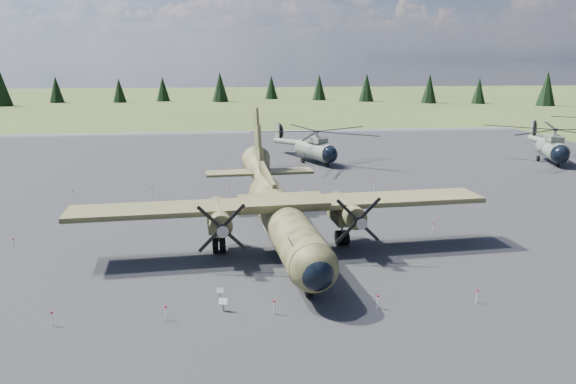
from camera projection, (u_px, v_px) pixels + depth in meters
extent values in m
plane|color=#55602A|center=(233.00, 241.00, 44.47)|extent=(500.00, 500.00, 0.00)
cube|color=#545559|center=(230.00, 208.00, 54.12)|extent=(120.00, 120.00, 0.04)
cylinder|color=#373B20|center=(284.00, 222.00, 41.10)|extent=(4.18, 19.14, 2.95)
sphere|color=#373B20|center=(314.00, 268.00, 32.03)|extent=(3.08, 3.08, 2.89)
sphere|color=black|center=(316.00, 272.00, 31.48)|extent=(2.26, 2.26, 2.13)
cube|color=black|center=(308.00, 245.00, 33.46)|extent=(2.21, 1.82, 0.58)
cone|color=#373B20|center=(260.00, 174.00, 52.75)|extent=(3.36, 7.42, 4.44)
cube|color=#9D9FA2|center=(282.00, 233.00, 42.39)|extent=(2.41, 6.45, 0.53)
cube|color=#2E3A1E|center=(283.00, 204.00, 41.33)|extent=(30.76, 5.57, 0.37)
cube|color=#373B20|center=(283.00, 201.00, 41.27)|extent=(6.56, 4.20, 0.37)
cylinder|color=#373B20|center=(219.00, 216.00, 40.30)|extent=(1.94, 5.58, 1.58)
cube|color=#373B20|center=(218.00, 222.00, 41.26)|extent=(1.81, 3.68, 0.84)
cone|color=gray|center=(222.00, 230.00, 37.02)|extent=(0.86, 1.00, 0.80)
cylinder|color=black|center=(219.00, 245.00, 41.68)|extent=(1.00, 1.22, 1.16)
cylinder|color=#373B20|center=(346.00, 210.00, 42.02)|extent=(1.94, 5.58, 1.58)
cube|color=#373B20|center=(343.00, 215.00, 42.98)|extent=(1.81, 3.68, 0.84)
cone|color=gray|center=(360.00, 222.00, 38.74)|extent=(0.86, 1.00, 0.80)
cylinder|color=black|center=(342.00, 238.00, 43.39)|extent=(1.00, 1.22, 1.16)
cube|color=#373B20|center=(267.00, 176.00, 48.77)|extent=(0.81, 7.97, 1.77)
cube|color=#2E3A1E|center=(260.00, 172.00, 53.24)|extent=(10.26, 2.97, 0.23)
cylinder|color=gray|center=(309.00, 277.00, 33.49)|extent=(0.16, 0.16, 0.95)
cylinder|color=black|center=(309.00, 289.00, 33.66)|extent=(0.43, 1.01, 0.99)
cylinder|color=gray|center=(315.00, 151.00, 77.01)|extent=(4.94, 7.32, 2.41)
sphere|color=black|center=(330.00, 155.00, 74.11)|extent=(2.91, 2.91, 2.22)
sphere|color=gray|center=(302.00, 147.00, 79.93)|extent=(2.91, 2.91, 2.22)
cube|color=gray|center=(317.00, 140.00, 76.33)|extent=(2.72, 3.48, 0.72)
cylinder|color=gray|center=(317.00, 135.00, 76.17)|extent=(0.46, 0.46, 0.96)
cylinder|color=gray|center=(289.00, 142.00, 82.89)|extent=(3.98, 7.88, 1.38)
cube|color=gray|center=(277.00, 131.00, 85.65)|extent=(0.73, 1.32, 2.31)
cylinder|color=black|center=(279.00, 131.00, 85.82)|extent=(1.04, 2.32, 2.50)
cylinder|color=black|center=(327.00, 164.00, 74.91)|extent=(0.51, 0.71, 0.65)
cylinder|color=black|center=(303.00, 160.00, 77.67)|extent=(0.57, 0.82, 0.77)
cylinder|color=gray|center=(303.00, 157.00, 77.56)|extent=(0.18, 0.18, 1.40)
cylinder|color=black|center=(318.00, 159.00, 78.95)|extent=(0.57, 0.82, 0.77)
cylinder|color=gray|center=(319.00, 155.00, 78.83)|extent=(0.18, 0.18, 1.40)
cylinder|color=gray|center=(552.00, 150.00, 77.18)|extent=(4.47, 7.73, 2.54)
sphere|color=black|center=(560.00, 154.00, 73.68)|extent=(2.89, 2.89, 2.34)
sphere|color=gray|center=(545.00, 146.00, 80.70)|extent=(2.89, 2.89, 2.34)
cube|color=gray|center=(554.00, 138.00, 76.42)|extent=(2.56, 3.60, 0.76)
cylinder|color=gray|center=(555.00, 133.00, 76.24)|extent=(0.45, 0.45, 1.02)
cylinder|color=gray|center=(538.00, 140.00, 84.27)|extent=(3.23, 8.57, 1.45)
cube|color=gray|center=(532.00, 128.00, 87.64)|extent=(0.61, 1.43, 2.44)
cylinder|color=black|center=(535.00, 128.00, 87.58)|extent=(0.79, 2.55, 2.64)
cylinder|color=black|center=(558.00, 164.00, 74.60)|extent=(0.46, 0.74, 0.69)
cylinder|color=black|center=(538.00, 159.00, 78.91)|extent=(0.52, 0.87, 0.81)
cylinder|color=gray|center=(539.00, 155.00, 78.78)|extent=(0.18, 0.18, 1.47)
cylinder|color=black|center=(559.00, 159.00, 78.48)|extent=(0.52, 0.87, 0.81)
cylinder|color=gray|center=(559.00, 155.00, 78.36)|extent=(0.18, 0.18, 1.47)
cube|color=gray|center=(220.00, 294.00, 33.78)|extent=(0.08, 0.08, 0.52)
cube|color=white|center=(220.00, 290.00, 33.68)|extent=(0.44, 0.22, 0.30)
cube|color=gray|center=(223.00, 306.00, 32.02)|extent=(0.11, 0.11, 0.64)
cube|color=white|center=(223.00, 301.00, 31.90)|extent=(0.55, 0.35, 0.36)
cylinder|color=white|center=(52.00, 319.00, 30.15)|extent=(0.07, 0.07, 0.80)
cylinder|color=red|center=(52.00, 313.00, 30.06)|extent=(0.12, 0.12, 0.10)
cylinder|color=white|center=(166.00, 313.00, 30.86)|extent=(0.07, 0.07, 0.80)
cylinder|color=red|center=(165.00, 307.00, 30.77)|extent=(0.12, 0.12, 0.10)
cylinder|color=white|center=(274.00, 308.00, 31.57)|extent=(0.07, 0.07, 0.80)
cylinder|color=red|center=(274.00, 301.00, 31.48)|extent=(0.12, 0.12, 0.10)
cylinder|color=white|center=(378.00, 302.00, 32.28)|extent=(0.07, 0.07, 0.80)
cylinder|color=red|center=(378.00, 296.00, 32.19)|extent=(0.12, 0.12, 0.10)
cylinder|color=white|center=(477.00, 297.00, 32.99)|extent=(0.07, 0.07, 0.80)
cylinder|color=red|center=(478.00, 291.00, 32.90)|extent=(0.12, 0.12, 0.10)
cylinder|color=white|center=(73.00, 195.00, 57.93)|extent=(0.07, 0.07, 0.80)
cylinder|color=red|center=(73.00, 191.00, 57.84)|extent=(0.12, 0.12, 0.10)
cylinder|color=white|center=(152.00, 192.00, 58.88)|extent=(0.07, 0.07, 0.80)
cylinder|color=red|center=(152.00, 189.00, 58.79)|extent=(0.12, 0.12, 0.10)
cylinder|color=white|center=(229.00, 190.00, 59.83)|extent=(0.07, 0.07, 0.80)
cylinder|color=red|center=(228.00, 187.00, 59.73)|extent=(0.12, 0.12, 0.10)
cylinder|color=white|center=(303.00, 188.00, 60.77)|extent=(0.07, 0.07, 0.80)
cylinder|color=red|center=(303.00, 185.00, 60.68)|extent=(0.12, 0.12, 0.10)
cylinder|color=white|center=(375.00, 186.00, 61.72)|extent=(0.07, 0.07, 0.80)
cylinder|color=red|center=(375.00, 183.00, 61.63)|extent=(0.12, 0.12, 0.10)
cylinder|color=white|center=(14.00, 244.00, 42.42)|extent=(0.07, 0.07, 0.80)
cylinder|color=red|center=(13.00, 239.00, 42.33)|extent=(0.12, 0.12, 0.10)
cylinder|color=white|center=(433.00, 229.00, 46.32)|extent=(0.07, 0.07, 0.80)
cylinder|color=red|center=(433.00, 224.00, 46.23)|extent=(0.12, 0.12, 0.10)
cone|color=black|center=(547.00, 88.00, 172.88)|extent=(5.84, 5.84, 10.44)
cone|color=black|center=(479.00, 90.00, 181.51)|extent=(4.65, 4.65, 8.31)
cone|color=black|center=(429.00, 88.00, 183.33)|extent=(5.29, 5.29, 9.44)
cone|color=black|center=(366.00, 87.00, 190.69)|extent=(5.28, 5.28, 9.42)
cone|color=black|center=(319.00, 87.00, 197.09)|extent=(4.93, 4.93, 8.81)
cone|color=black|center=(271.00, 87.00, 202.78)|extent=(4.72, 4.72, 8.43)
cone|color=black|center=(220.00, 87.00, 189.19)|extent=(5.53, 5.53, 9.87)
cone|color=black|center=(163.00, 89.00, 191.80)|extent=(4.65, 4.65, 8.30)
cone|color=black|center=(119.00, 90.00, 185.98)|extent=(4.49, 4.49, 8.03)
cone|color=black|center=(56.00, 89.00, 185.25)|extent=(4.87, 4.87, 8.69)
cone|color=black|center=(1.00, 88.00, 171.66)|extent=(6.13, 6.13, 10.95)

